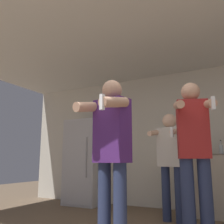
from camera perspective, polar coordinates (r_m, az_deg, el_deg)
wall_back at (r=4.85m, az=16.10°, el=-5.79°), size 7.00×0.06×2.55m
ceiling_slab at (r=3.73m, az=9.94°, el=16.33°), size 7.00×3.58×0.05m
refrigerator at (r=5.27m, az=-6.06°, el=-11.18°), size 0.73×0.66×1.69m
bottle_short_whiskey at (r=4.42m, az=23.69°, el=-7.78°), size 0.06×0.06×0.23m
person_woman_foreground at (r=2.49m, az=-0.20°, el=-8.22°), size 0.50×0.52×1.70m
person_man_side at (r=2.99m, az=18.28°, el=-8.26°), size 0.51×0.55×1.78m
person_spectator_back at (r=3.89m, az=13.30°, el=-9.96°), size 0.48×0.50×1.58m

